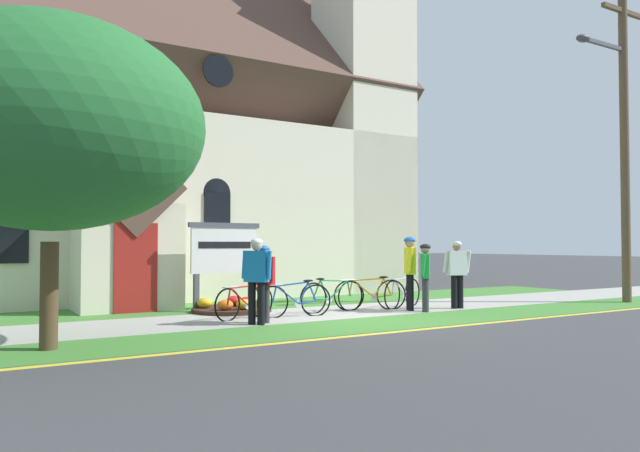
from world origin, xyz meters
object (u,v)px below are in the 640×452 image
at_px(bicycle_silver, 371,294).
at_px(cyclist_in_blue_jersey, 257,274).
at_px(bicycle_yellow, 332,296).
at_px(bicycle_orange, 295,300).
at_px(church_sign, 224,252).
at_px(cyclist_in_white_jersey, 410,267).
at_px(roadside_conifer, 354,156).
at_px(verge_sapling, 51,126).
at_px(utility_pole, 622,114).
at_px(cyclist_in_red_jersey, 264,278).
at_px(cyclist_in_yellow_jersey, 425,272).
at_px(bicycle_black, 403,293).
at_px(bicycle_blue, 245,302).
at_px(cyclist_in_orange_jersey, 457,269).

relative_size(bicycle_silver, cyclist_in_blue_jersey, 1.00).
height_order(bicycle_yellow, bicycle_orange, bicycle_yellow).
height_order(church_sign, cyclist_in_white_jersey, church_sign).
bearing_deg(roadside_conifer, cyclist_in_blue_jersey, -135.43).
height_order(roadside_conifer, verge_sapling, roadside_conifer).
bearing_deg(utility_pole, bicycle_orange, 169.19).
distance_m(cyclist_in_white_jersey, utility_pole, 7.77).
relative_size(church_sign, roadside_conifer, 0.27).
bearing_deg(verge_sapling, church_sign, 40.57).
height_order(bicycle_silver, verge_sapling, verge_sapling).
relative_size(bicycle_silver, bicycle_orange, 1.00).
relative_size(bicycle_silver, cyclist_in_red_jersey, 1.09).
relative_size(cyclist_in_yellow_jersey, roadside_conifer, 0.20).
xyz_separation_m(bicycle_black, cyclist_in_blue_jersey, (-4.57, -1.06, 0.63)).
bearing_deg(verge_sapling, bicycle_orange, 17.28).
xyz_separation_m(bicycle_silver, bicycle_black, (1.04, 0.04, -0.01)).
height_order(bicycle_silver, bicycle_orange, bicycle_silver).
xyz_separation_m(bicycle_silver, roadside_conifer, (3.89, 6.30, 4.47)).
height_order(bicycle_silver, roadside_conifer, roadside_conifer).
height_order(bicycle_blue, cyclist_in_blue_jersey, cyclist_in_blue_jersey).
height_order(church_sign, roadside_conifer, roadside_conifer).
distance_m(cyclist_in_orange_jersey, cyclist_in_yellow_jersey, 1.16).
bearing_deg(cyclist_in_blue_jersey, bicycle_yellow, 23.84).
bearing_deg(cyclist_in_orange_jersey, cyclist_in_yellow_jersey, -173.57).
relative_size(church_sign, bicycle_black, 1.30).
xyz_separation_m(bicycle_orange, cyclist_in_white_jersey, (2.99, -0.32, 0.68)).
bearing_deg(bicycle_black, cyclist_in_red_jersey, -168.47).
bearing_deg(utility_pole, church_sign, 158.82).
xyz_separation_m(bicycle_silver, verge_sapling, (-7.41, -1.89, 3.02)).
bearing_deg(bicycle_yellow, bicycle_black, -0.96).
height_order(church_sign, verge_sapling, verge_sapling).
bearing_deg(bicycle_blue, bicycle_yellow, 2.39).
bearing_deg(cyclist_in_red_jersey, roadside_conifer, 44.87).
relative_size(cyclist_in_blue_jersey, roadside_conifer, 0.22).
xyz_separation_m(bicycle_blue, cyclist_in_yellow_jersey, (4.20, -0.99, 0.57)).
xyz_separation_m(utility_pole, roadside_conifer, (-3.24, 8.38, -0.35)).
distance_m(church_sign, bicycle_yellow, 2.84).
relative_size(church_sign, cyclist_in_red_jersey, 1.35).
height_order(cyclist_in_red_jersey, utility_pole, utility_pole).
relative_size(cyclist_in_white_jersey, roadside_conifer, 0.22).
distance_m(bicycle_silver, cyclist_in_yellow_jersey, 1.44).
bearing_deg(church_sign, cyclist_in_yellow_jersey, -36.23).
bearing_deg(bicycle_yellow, cyclist_in_yellow_jersey, -29.27).
relative_size(bicycle_black, cyclist_in_red_jersey, 1.03).
distance_m(bicycle_yellow, cyclist_in_white_jersey, 2.03).
height_order(cyclist_in_blue_jersey, verge_sapling, verge_sapling).
bearing_deg(cyclist_in_yellow_jersey, bicycle_black, 80.92).
distance_m(bicycle_orange, verge_sapling, 6.19).
distance_m(bicycle_blue, utility_pole, 11.71).
height_order(cyclist_in_white_jersey, roadside_conifer, roadside_conifer).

